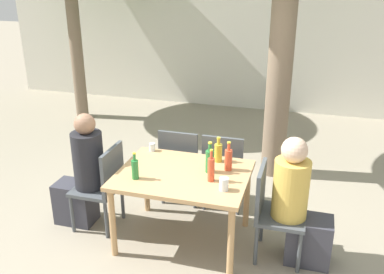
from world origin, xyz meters
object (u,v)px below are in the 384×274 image
object	(u,v)px
patio_chair_1	(272,207)
patio_chair_2	(181,161)
oil_cruet_0	(218,152)
patio_chair_3	(224,167)
drinking_glass_0	(152,147)
dining_table_front	(183,181)
patio_chair_0	(103,183)
green_bottle_3	(210,161)
person_seated_1	(299,208)
soda_bottle_1	(228,159)
green_bottle_4	(135,169)
drinking_glass_1	(224,184)
soda_bottle_2	(211,169)
person_seated_0	(82,176)

from	to	relation	value
patio_chair_1	patio_chair_2	world-z (taller)	same
patio_chair_1	oil_cruet_0	xyz separation A→B (m)	(-0.59, 0.35, 0.33)
patio_chair_2	patio_chair_3	distance (m)	0.49
drinking_glass_0	oil_cruet_0	bearing A→B (deg)	-4.82
dining_table_front	patio_chair_0	world-z (taller)	patio_chair_0
green_bottle_3	person_seated_1	bearing A→B (deg)	-6.42
patio_chair_3	soda_bottle_1	distance (m)	0.64
oil_cruet_0	green_bottle_4	world-z (taller)	same
drinking_glass_0	drinking_glass_1	distance (m)	1.10
patio_chair_2	patio_chair_3	xyz separation A→B (m)	(0.49, 0.00, 0.00)
green_bottle_3	green_bottle_4	size ratio (longest dim) A/B	1.18
patio_chair_1	green_bottle_3	bearing A→B (deg)	81.16
patio_chair_2	patio_chair_3	size ratio (longest dim) A/B	1.00
dining_table_front	green_bottle_3	distance (m)	0.32
drinking_glass_0	soda_bottle_2	bearing A→B (deg)	-32.72
patio_chair_1	green_bottle_4	distance (m)	1.29
person_seated_1	patio_chair_0	bearing A→B (deg)	90.00
person_seated_0	soda_bottle_1	world-z (taller)	person_seated_0
drinking_glass_0	drinking_glass_1	xyz separation A→B (m)	(0.90, -0.62, 0.02)
patio_chair_0	green_bottle_4	distance (m)	0.61
dining_table_front	drinking_glass_0	distance (m)	0.63
dining_table_front	patio_chair_3	xyz separation A→B (m)	(0.25, 0.71, -0.14)
patio_chair_1	dining_table_front	bearing A→B (deg)	90.00
dining_table_front	patio_chair_3	world-z (taller)	patio_chair_3
soda_bottle_2	person_seated_1	bearing A→B (deg)	5.52
person_seated_0	oil_cruet_0	size ratio (longest dim) A/B	4.79
dining_table_front	green_bottle_3	size ratio (longest dim) A/B	4.05
patio_chair_1	green_bottle_4	xyz separation A→B (m)	(-1.23, -0.23, 0.33)
soda_bottle_2	drinking_glass_0	bearing A→B (deg)	147.28
person_seated_1	soda_bottle_2	world-z (taller)	person_seated_1
soda_bottle_2	patio_chair_2	bearing A→B (deg)	124.23
person_seated_0	patio_chair_2	bearing A→B (deg)	130.27
green_bottle_3	drinking_glass_0	bearing A→B (deg)	155.88
oil_cruet_0	soda_bottle_1	xyz separation A→B (m)	(0.13, -0.16, 0.01)
person_seated_0	drinking_glass_1	xyz separation A→B (m)	(1.52, -0.21, 0.25)
patio_chair_3	green_bottle_3	bearing A→B (deg)	88.84
patio_chair_3	person_seated_0	size ratio (longest dim) A/B	0.73
patio_chair_2	oil_cruet_0	size ratio (longest dim) A/B	3.50
green_bottle_4	green_bottle_3	bearing A→B (deg)	27.47
patio_chair_2	green_bottle_3	world-z (taller)	green_bottle_3
person_seated_1	drinking_glass_0	world-z (taller)	person_seated_1
soda_bottle_2	green_bottle_3	world-z (taller)	soda_bottle_2
soda_bottle_1	drinking_glass_1	distance (m)	0.41
dining_table_front	green_bottle_4	size ratio (longest dim) A/B	4.77
patio_chair_3	soda_bottle_2	world-z (taller)	soda_bottle_2
dining_table_front	drinking_glass_1	distance (m)	0.51
patio_chair_1	person_seated_0	xyz separation A→B (m)	(-1.93, -0.00, 0.04)
patio_chair_0	patio_chair_2	distance (m)	0.93
patio_chair_2	soda_bottle_2	bearing A→B (deg)	124.23
green_bottle_3	green_bottle_4	bearing A→B (deg)	-152.53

